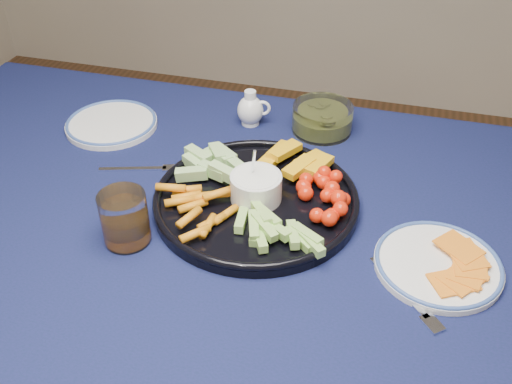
% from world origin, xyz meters
% --- Properties ---
extents(dining_table, '(1.67, 1.07, 0.75)m').
position_xyz_m(dining_table, '(0.00, 0.00, 0.66)').
color(dining_table, '#52361B').
rests_on(dining_table, ground).
extents(crudite_platter, '(0.39, 0.39, 0.13)m').
position_xyz_m(crudite_platter, '(0.02, 0.09, 0.77)').
color(crudite_platter, black).
rests_on(crudite_platter, dining_table).
extents(creamer_pitcher, '(0.08, 0.06, 0.08)m').
position_xyz_m(creamer_pitcher, '(-0.07, 0.39, 0.78)').
color(creamer_pitcher, white).
rests_on(creamer_pitcher, dining_table).
extents(pickle_bowl, '(0.14, 0.14, 0.06)m').
position_xyz_m(pickle_bowl, '(0.09, 0.40, 0.77)').
color(pickle_bowl, silver).
rests_on(pickle_bowl, dining_table).
extents(cheese_plate, '(0.21, 0.21, 0.03)m').
position_xyz_m(cheese_plate, '(0.36, 0.01, 0.76)').
color(cheese_plate, white).
rests_on(cheese_plate, dining_table).
extents(juice_tumbler, '(0.08, 0.08, 0.10)m').
position_xyz_m(juice_tumbler, '(-0.17, -0.06, 0.79)').
color(juice_tumbler, silver).
rests_on(juice_tumbler, dining_table).
extents(fork_left, '(0.16, 0.06, 0.00)m').
position_xyz_m(fork_left, '(-0.23, 0.15, 0.75)').
color(fork_left, silver).
rests_on(fork_left, dining_table).
extents(fork_right, '(0.13, 0.14, 0.00)m').
position_xyz_m(fork_right, '(0.32, -0.07, 0.75)').
color(fork_right, silver).
rests_on(fork_right, dining_table).
extents(side_plate_extra, '(0.21, 0.21, 0.02)m').
position_xyz_m(side_plate_extra, '(-0.38, 0.29, 0.75)').
color(side_plate_extra, white).
rests_on(side_plate_extra, dining_table).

